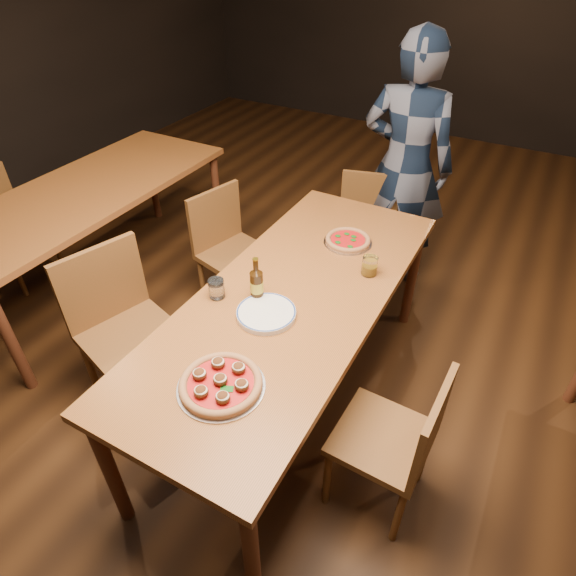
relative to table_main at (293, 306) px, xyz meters
The scene contains 16 objects.
ground 0.68m from the table_main, ahead, with size 9.00×9.00×0.00m, color black.
room_shell 1.18m from the table_main, ahead, with size 9.00×9.00×9.00m.
table_main is the anchor object (origin of this frame).
table_left 1.73m from the table_main, 169.99° to the left, with size 0.80×2.00×0.75m.
chair_main_nw 0.84m from the table_main, 151.73° to the right, with size 0.44×0.44×0.94m, color brown, non-canonical shape.
chair_main_sw 0.91m from the table_main, 142.44° to the left, with size 0.40×0.40×0.86m, color brown, non-canonical shape.
chair_main_e 0.71m from the table_main, 26.54° to the right, with size 0.38×0.38×0.82m, color brown, non-canonical shape.
chair_end 1.18m from the table_main, 93.45° to the left, with size 0.39×0.39×0.84m, color brown, non-canonical shape.
chair_nbr_left 2.29m from the table_main, behind, with size 0.39×0.39×0.83m, color brown, non-canonical shape.
pizza_meatball 0.63m from the table_main, 87.35° to the right, with size 0.33×0.33×0.06m.
pizza_margherita 0.54m from the table_main, 84.83° to the left, with size 0.26×0.26×0.03m.
plate_stack 0.21m from the table_main, 99.41° to the right, with size 0.26×0.26×0.03m, color white.
beer_bottle 0.23m from the table_main, 140.07° to the right, with size 0.06×0.06×0.22m.
water_glass 0.37m from the table_main, 148.54° to the right, with size 0.07×0.07×0.09m, color white.
amber_glass 0.42m from the table_main, 52.02° to the left, with size 0.08×0.08×0.10m, color #A27312.
diner 1.45m from the table_main, 87.51° to the left, with size 0.61×0.40×1.68m, color black.
Camera 1 is at (0.82, -1.54, 2.15)m, focal length 30.00 mm.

